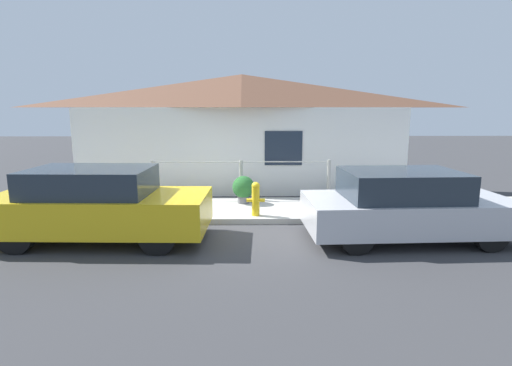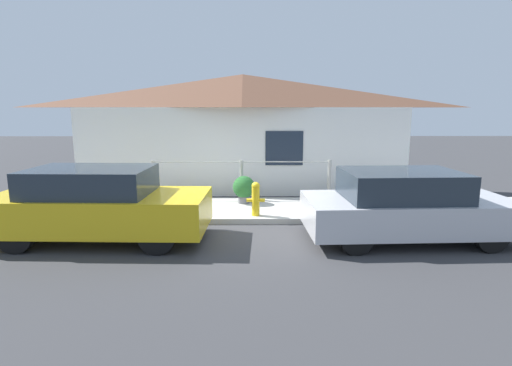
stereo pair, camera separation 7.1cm
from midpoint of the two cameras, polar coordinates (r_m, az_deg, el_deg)
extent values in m
plane|color=#38383A|center=(9.04, -2.16, -5.97)|extent=(60.00, 60.00, 0.00)
cube|color=#B2AFA8|center=(10.09, -1.99, -3.83)|extent=(24.00, 2.21, 0.13)
cube|color=white|center=(11.78, -1.80, 4.39)|extent=(9.83, 0.12, 2.62)
cube|color=#1E2838|center=(11.74, 4.22, 4.98)|extent=(1.10, 0.04, 1.00)
pyramid|color=brown|center=(12.77, -1.74, 13.01)|extent=(10.23, 2.20, 1.01)
cylinder|color=#999993|center=(11.21, -14.24, 0.46)|extent=(0.10, 0.10, 1.08)
cylinder|color=#999993|center=(10.90, -1.89, 0.49)|extent=(0.10, 0.10, 1.08)
cylinder|color=#999993|center=(11.10, 10.60, 0.51)|extent=(0.10, 0.10, 1.08)
cylinder|color=#999993|center=(10.82, -1.90, 3.04)|extent=(4.80, 0.03, 0.03)
cube|color=gold|center=(8.39, -21.00, -3.76)|extent=(4.19, 1.85, 0.69)
cube|color=#232D38|center=(8.34, -22.32, 0.26)|extent=(2.33, 1.58, 0.51)
cylinder|color=black|center=(8.75, -11.24, -4.43)|extent=(0.69, 0.22, 0.68)
cylinder|color=black|center=(7.38, -13.72, -7.34)|extent=(0.69, 0.22, 0.68)
cylinder|color=black|center=(9.64, -26.33, -3.95)|extent=(0.69, 0.22, 0.68)
cylinder|color=black|center=(8.42, -30.94, -6.35)|extent=(0.69, 0.22, 0.68)
cube|color=#B7B7BC|center=(8.47, 21.01, -4.07)|extent=(4.07, 1.93, 0.62)
cube|color=#232D38|center=(8.28, 20.26, -0.22)|extent=(2.26, 1.65, 0.54)
cylinder|color=black|center=(9.74, 25.83, -4.01)|extent=(0.61, 0.22, 0.60)
cylinder|color=black|center=(8.47, 30.78, -6.53)|extent=(0.61, 0.22, 0.60)
cylinder|color=black|center=(8.83, 11.49, -4.56)|extent=(0.61, 0.22, 0.60)
cylinder|color=black|center=(7.41, 14.40, -7.63)|extent=(0.61, 0.22, 0.60)
cylinder|color=yellow|center=(9.22, 0.18, -2.67)|extent=(0.18, 0.18, 0.66)
sphere|color=yellow|center=(9.15, 0.18, -0.44)|extent=(0.19, 0.19, 0.19)
cylinder|color=yellow|center=(9.21, -0.64, -2.48)|extent=(0.16, 0.08, 0.08)
cylinder|color=yellow|center=(9.22, 0.99, -2.47)|extent=(0.16, 0.08, 0.08)
cylinder|color=slate|center=(10.49, -1.54, -2.31)|extent=(0.31, 0.31, 0.21)
sphere|color=#235B28|center=(10.42, -1.55, -0.57)|extent=(0.58, 0.58, 0.58)
camera|label=1|loc=(0.04, -89.78, 0.04)|focal=28.00mm
camera|label=2|loc=(0.04, 90.22, -0.04)|focal=28.00mm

